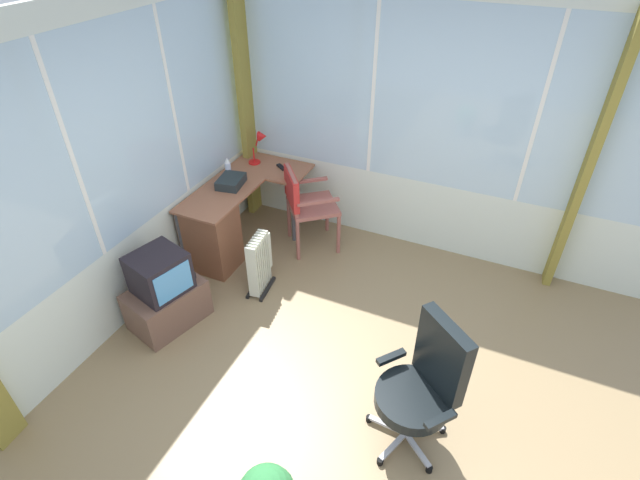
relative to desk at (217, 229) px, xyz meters
name	(u,v)px	position (x,y,z in m)	size (l,w,h in m)	color
ground	(356,410)	(-1.09, -1.94, -0.43)	(5.47, 5.46, 0.06)	#89714F
north_window_panel	(82,196)	(-1.09, 0.32, 0.91)	(4.47, 0.07, 2.64)	silver
east_window_panel	(447,133)	(1.17, -1.94, 0.91)	(0.07, 4.46, 2.64)	silver
curtain_corner	(246,109)	(1.04, 0.19, 0.87)	(0.22, 0.07, 2.54)	olive
curtain_east_far	(587,166)	(1.09, -3.16, 0.87)	(0.22, 0.07, 2.54)	olive
desk	(217,229)	(0.00, 0.00, 0.00)	(1.44, 0.86, 0.73)	#985D40
desk_lamp	(261,142)	(0.95, -0.01, 0.55)	(0.23, 0.19, 0.35)	red
tv_remote	(281,167)	(0.89, -0.29, 0.34)	(0.04, 0.15, 0.02)	black
spray_bottle	(228,168)	(0.49, 0.13, 0.43)	(0.06, 0.06, 0.22)	silver
paper_tray	(231,181)	(0.34, 0.00, 0.37)	(0.30, 0.23, 0.09)	#222B2D
wooden_armchair	(302,199)	(0.59, -0.67, 0.20)	(0.68, 0.68, 0.92)	#9D584D
office_chair	(425,381)	(-1.11, -2.39, 0.18)	(0.60, 0.61, 1.06)	#B7B7BF
tv_on_stand	(165,293)	(-0.92, -0.07, -0.07)	(0.73, 0.60, 0.74)	brown
space_heater	(260,263)	(-0.19, -0.60, -0.10)	(0.40, 0.21, 0.61)	silver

